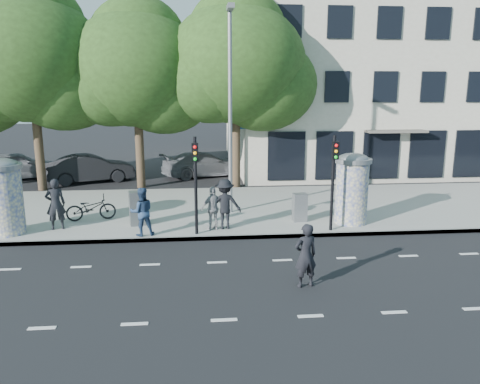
{
  "coord_description": "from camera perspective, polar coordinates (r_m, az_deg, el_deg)",
  "views": [
    {
      "loc": [
        -0.54,
        -11.9,
        5.15
      ],
      "look_at": [
        0.89,
        3.5,
        1.7
      ],
      "focal_mm": 35.0,
      "sensor_mm": 36.0,
      "label": 1
    }
  ],
  "objects": [
    {
      "name": "man_road",
      "position": [
        12.45,
        8.0,
        -7.67
      ],
      "size": [
        0.71,
        0.56,
        1.73
      ],
      "primitive_type": "imported",
      "rotation": [
        0.0,
        0.0,
        3.39
      ],
      "color": "black",
      "rests_on": "ground"
    },
    {
      "name": "tree_mid_left",
      "position": [
        25.7,
        -24.16,
        14.53
      ],
      "size": [
        7.2,
        7.2,
        9.57
      ],
      "color": "#38281C",
      "rests_on": "ground"
    },
    {
      "name": "cabinet_right",
      "position": [
        17.98,
        7.3,
        -1.87
      ],
      "size": [
        0.55,
        0.42,
        1.08
      ],
      "primitive_type": "cube",
      "rotation": [
        0.0,
        0.0,
        0.08
      ],
      "color": "slate",
      "rests_on": "sidewalk"
    },
    {
      "name": "lane_dash_far",
      "position": [
        14.27,
        -2.82,
        -8.56
      ],
      "size": [
        32.0,
        0.12,
        0.01
      ],
      "primitive_type": "cube",
      "color": "silver",
      "rests_on": "ground"
    },
    {
      "name": "ad_column_right",
      "position": [
        17.93,
        13.48,
        0.62
      ],
      "size": [
        1.36,
        1.36,
        2.65
      ],
      "color": "beige",
      "rests_on": "sidewalk"
    },
    {
      "name": "ground",
      "position": [
        12.97,
        -2.54,
        -10.8
      ],
      "size": [
        120.0,
        120.0,
        0.0
      ],
      "primitive_type": "plane",
      "color": "black",
      "rests_on": "ground"
    },
    {
      "name": "ped_c",
      "position": [
        16.4,
        -11.89,
        -2.36
      ],
      "size": [
        0.95,
        0.81,
        1.69
      ],
      "primitive_type": "imported",
      "rotation": [
        0.0,
        0.0,
        3.38
      ],
      "color": "navy",
      "rests_on": "sidewalk"
    },
    {
      "name": "ped_b",
      "position": [
        17.99,
        -21.57,
        -1.38
      ],
      "size": [
        0.78,
        0.63,
        1.86
      ],
      "primitive_type": "imported",
      "rotation": [
        0.0,
        0.0,
        3.46
      ],
      "color": "black",
      "rests_on": "sidewalk"
    },
    {
      "name": "curb",
      "position": [
        16.27,
        -3.16,
        -5.6
      ],
      "size": [
        40.0,
        0.1,
        0.16
      ],
      "primitive_type": "cube",
      "color": "slate",
      "rests_on": "ground"
    },
    {
      "name": "cabinet_left",
      "position": [
        17.75,
        -12.35,
        -1.93
      ],
      "size": [
        0.7,
        0.57,
        1.28
      ],
      "primitive_type": "cube",
      "rotation": [
        0.0,
        0.0,
        0.23
      ],
      "color": "#5C5F60",
      "rests_on": "sidewalk"
    },
    {
      "name": "car_left",
      "position": [
        29.59,
        -25.59,
        2.9
      ],
      "size": [
        3.58,
        5.08,
        1.61
      ],
      "primitive_type": "imported",
      "rotation": [
        0.0,
        0.0,
        1.97
      ],
      "color": "slate",
      "rests_on": "ground"
    },
    {
      "name": "ped_e",
      "position": [
        16.75,
        -3.3,
        -2.0
      ],
      "size": [
        1.05,
        0.81,
        1.57
      ],
      "primitive_type": "imported",
      "rotation": [
        0.0,
        0.0,
        3.5
      ],
      "color": "gray",
      "rests_on": "sidewalk"
    },
    {
      "name": "tree_near_left",
      "position": [
        24.79,
        -12.57,
        14.41
      ],
      "size": [
        6.8,
        6.8,
        8.97
      ],
      "color": "#38281C",
      "rests_on": "ground"
    },
    {
      "name": "tree_center",
      "position": [
        24.31,
        -0.51,
        15.33
      ],
      "size": [
        7.0,
        7.0,
        9.3
      ],
      "color": "#38281C",
      "rests_on": "ground"
    },
    {
      "name": "traffic_pole_far",
      "position": [
        16.65,
        11.32,
        2.25
      ],
      "size": [
        0.22,
        0.31,
        3.4
      ],
      "color": "black",
      "rests_on": "sidewalk"
    },
    {
      "name": "building",
      "position": [
        34.27,
        16.62,
        13.49
      ],
      "size": [
        20.3,
        15.85,
        12.0
      ],
      "color": "#B1A994",
      "rests_on": "ground"
    },
    {
      "name": "car_mid",
      "position": [
        27.31,
        -17.75,
        2.76
      ],
      "size": [
        3.12,
        4.98,
        1.55
      ],
      "primitive_type": "imported",
      "rotation": [
        0.0,
        0.0,
        1.91
      ],
      "color": "black",
      "rests_on": "ground"
    },
    {
      "name": "street_lamp",
      "position": [
        18.58,
        -1.2,
        11.49
      ],
      "size": [
        0.25,
        0.93,
        8.0
      ],
      "color": "slate",
      "rests_on": "sidewalk"
    },
    {
      "name": "traffic_pole_near",
      "position": [
        15.96,
        -5.44,
        2.0
      ],
      "size": [
        0.22,
        0.31,
        3.4
      ],
      "color": "black",
      "rests_on": "sidewalk"
    },
    {
      "name": "ped_d",
      "position": [
        16.83,
        -1.86,
        -1.48
      ],
      "size": [
        1.18,
        0.69,
        1.82
      ],
      "primitive_type": "imported",
      "rotation": [
        0.0,
        0.0,
        3.15
      ],
      "color": "black",
      "rests_on": "sidewalk"
    },
    {
      "name": "car_right",
      "position": [
        27.84,
        -4.44,
        3.39
      ],
      "size": [
        3.62,
        5.36,
        1.44
      ],
      "primitive_type": "imported",
      "rotation": [
        0.0,
        0.0,
        1.92
      ],
      "color": "slate",
      "rests_on": "ground"
    },
    {
      "name": "lane_dash_near",
      "position": [
        10.99,
        -1.95,
        -15.33
      ],
      "size": [
        32.0,
        0.12,
        0.01
      ],
      "primitive_type": "cube",
      "color": "silver",
      "rests_on": "ground"
    },
    {
      "name": "ad_column_left",
      "position": [
        18.06,
        -26.82,
        -0.32
      ],
      "size": [
        1.36,
        1.36,
        2.65
      ],
      "color": "beige",
      "rests_on": "sidewalk"
    },
    {
      "name": "sidewalk",
      "position": [
        20.06,
        -3.6,
        -2.09
      ],
      "size": [
        40.0,
        8.0,
        0.15
      ],
      "primitive_type": "cube",
      "color": "gray",
      "rests_on": "ground"
    },
    {
      "name": "bicycle",
      "position": [
        18.88,
        -17.71,
        -1.85
      ],
      "size": [
        1.0,
        1.94,
        0.97
      ],
      "primitive_type": "imported",
      "rotation": [
        0.0,
        0.0,
        1.77
      ],
      "color": "black",
      "rests_on": "sidewalk"
    }
  ]
}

